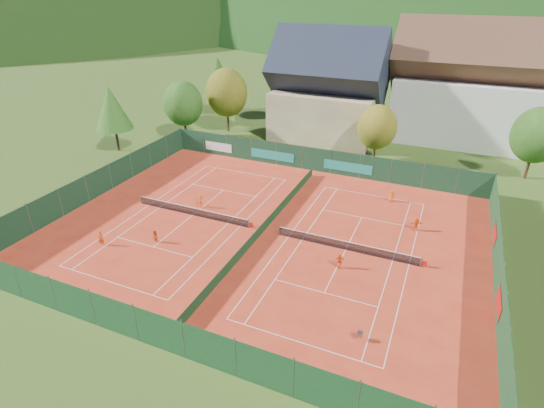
{
  "coord_description": "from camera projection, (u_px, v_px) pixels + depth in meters",
  "views": [
    {
      "loc": [
        14.49,
        -31.51,
        21.12
      ],
      "look_at": [
        0.0,
        2.0,
        2.0
      ],
      "focal_mm": 28.0,
      "sensor_mm": 36.0,
      "label": 1
    }
  ],
  "objects": [
    {
      "name": "fence_east",
      "position": [
        499.0,
        268.0,
        32.84
      ],
      "size": [
        0.09,
        32.0,
        3.0
      ],
      "color": "#163D1E",
      "rests_on": "ground"
    },
    {
      "name": "ball_hopper",
      "position": [
        360.0,
        334.0,
        27.94
      ],
      "size": [
        0.34,
        0.34,
        0.8
      ],
      "color": "slate",
      "rests_on": "ground"
    },
    {
      "name": "tree_center",
      "position": [
        377.0,
        127.0,
        54.1
      ],
      "size": [
        5.01,
        5.01,
        7.6
      ],
      "color": "#4C341B",
      "rests_on": "ground"
    },
    {
      "name": "tree_west_mid",
      "position": [
        227.0,
        93.0,
        65.17
      ],
      "size": [
        6.44,
        6.44,
        9.78
      ],
      "color": "#4A2A1A",
      "rests_on": "ground"
    },
    {
      "name": "tennis_net_left",
      "position": [
        193.0,
        211.0,
        43.04
      ],
      "size": [
        13.3,
        0.1,
        1.02
      ],
      "color": "#59595B",
      "rests_on": "ground"
    },
    {
      "name": "clay_pad",
      "position": [
        264.0,
        231.0,
        40.51
      ],
      "size": [
        40.0,
        32.0,
        0.01
      ],
      "primitive_type": "cube",
      "color": "red",
      "rests_on": "ground"
    },
    {
      "name": "court_markings_left",
      "position": [
        193.0,
        215.0,
        43.32
      ],
      "size": [
        11.03,
        23.83,
        0.0
      ],
      "color": "white",
      "rests_on": "ground"
    },
    {
      "name": "tree_west_side",
      "position": [
        112.0,
        108.0,
        57.3
      ],
      "size": [
        5.04,
        5.04,
        9.0
      ],
      "color": "#422717",
      "rests_on": "ground"
    },
    {
      "name": "loose_ball_2",
      "position": [
        271.0,
        224.0,
        41.64
      ],
      "size": [
        0.07,
        0.07,
        0.07
      ],
      "primitive_type": "sphere",
      "color": "#CCD833",
      "rests_on": "ground"
    },
    {
      "name": "loose_ball_4",
      "position": [
        378.0,
        265.0,
        35.58
      ],
      "size": [
        0.07,
        0.07,
        0.07
      ],
      "primitive_type": "sphere",
      "color": "#CCD833",
      "rests_on": "ground"
    },
    {
      "name": "tree_west_back",
      "position": [
        218.0,
        76.0,
        73.47
      ],
      "size": [
        5.6,
        5.6,
        10.0
      ],
      "color": "#432718",
      "rests_on": "ground"
    },
    {
      "name": "player_left_near",
      "position": [
        101.0,
        238.0,
        38.05
      ],
      "size": [
        0.59,
        0.45,
        1.46
      ],
      "primitive_type": "imported",
      "rotation": [
        0.0,
        0.0,
        0.2
      ],
      "color": "#CF4812",
      "rests_on": "ground"
    },
    {
      "name": "chalet",
      "position": [
        328.0,
        93.0,
        62.89
      ],
      "size": [
        16.2,
        12.0,
        16.0
      ],
      "color": "beige",
      "rests_on": "ground"
    },
    {
      "name": "player_right_far_a",
      "position": [
        392.0,
        196.0,
        45.75
      ],
      "size": [
        0.76,
        0.65,
        1.32
      ],
      "primitive_type": "imported",
      "rotation": [
        0.0,
        0.0,
        3.56
      ],
      "color": "orange",
      "rests_on": "ground"
    },
    {
      "name": "fence_west",
      "position": [
        99.0,
        182.0,
        46.85
      ],
      "size": [
        0.04,
        32.0,
        3.0
      ],
      "color": "#12331D",
      "rests_on": "ground"
    },
    {
      "name": "court_divider",
      "position": [
        264.0,
        227.0,
        40.28
      ],
      "size": [
        0.03,
        28.8,
        1.0
      ],
      "color": "#123319",
      "rests_on": "ground"
    },
    {
      "name": "loose_ball_3",
      "position": [
        251.0,
        199.0,
        46.44
      ],
      "size": [
        0.07,
        0.07,
        0.07
      ],
      "primitive_type": "sphere",
      "color": "#CCD833",
      "rests_on": "ground"
    },
    {
      "name": "tennis_net_right",
      "position": [
        348.0,
        246.0,
        37.41
      ],
      "size": [
        13.3,
        0.1,
        1.02
      ],
      "color": "#59595B",
      "rests_on": "ground"
    },
    {
      "name": "player_right_near",
      "position": [
        339.0,
        261.0,
        35.0
      ],
      "size": [
        0.91,
        0.62,
        1.44
      ],
      "primitive_type": "imported",
      "rotation": [
        0.0,
        0.0,
        0.35
      ],
      "color": "orange",
      "rests_on": "ground"
    },
    {
      "name": "player_right_far_b",
      "position": [
        416.0,
        224.0,
        40.34
      ],
      "size": [
        1.38,
        0.83,
        1.42
      ],
      "primitive_type": "imported",
      "rotation": [
        0.0,
        0.0,
        3.48
      ],
      "color": "#FA5916",
      "rests_on": "ground"
    },
    {
      "name": "tree_east_back",
      "position": [
        543.0,
        95.0,
        60.77
      ],
      "size": [
        7.15,
        7.15,
        10.86
      ],
      "color": "#4E2E1B",
      "rests_on": "ground"
    },
    {
      "name": "player_left_far",
      "position": [
        201.0,
        201.0,
        44.52
      ],
      "size": [
        1.07,
        0.94,
        1.44
      ],
      "primitive_type": "imported",
      "rotation": [
        0.0,
        0.0,
        2.6
      ],
      "color": "#E45114",
      "rests_on": "ground"
    },
    {
      "name": "player_left_mid",
      "position": [
        155.0,
        237.0,
        38.47
      ],
      "size": [
        0.74,
        0.66,
        1.27
      ],
      "primitive_type": "imported",
      "rotation": [
        0.0,
        0.0,
        -0.34
      ],
      "color": "#EB5214",
      "rests_on": "ground"
    },
    {
      "name": "tree_west_front",
      "position": [
        183.0,
        104.0,
        62.01
      ],
      "size": [
        5.72,
        5.72,
        8.69
      ],
      "color": "#422617",
      "rests_on": "ground"
    },
    {
      "name": "loose_ball_1",
      "position": [
        282.0,
        287.0,
        33.08
      ],
      "size": [
        0.07,
        0.07,
        0.07
      ],
      "primitive_type": "sphere",
      "color": "#CCD833",
      "rests_on": "ground"
    },
    {
      "name": "mountain_backdrop",
      "position": [
        481.0,
        104.0,
        238.71
      ],
      "size": [
        820.0,
        530.0,
        242.0
      ],
      "color": "black",
      "rests_on": "ground"
    },
    {
      "name": "hotel_block_a",
      "position": [
        468.0,
        90.0,
        60.73
      ],
      "size": [
        21.6,
        11.0,
        17.25
      ],
      "color": "silver",
      "rests_on": "ground"
    },
    {
      "name": "court_markings_right",
      "position": [
        346.0,
        250.0,
        37.7
      ],
      "size": [
        11.03,
        23.83,
        0.0
      ],
      "color": "white",
      "rests_on": "ground"
    },
    {
      "name": "ground",
      "position": [
        264.0,
        232.0,
        40.52
      ],
      "size": [
        600.0,
        600.0,
        0.0
      ],
      "primitive_type": "plane",
      "color": "#314D18",
      "rests_on": "ground"
    },
    {
      "name": "tree_east_front",
      "position": [
        537.0,
        135.0,
        49.09
      ],
      "size": [
        5.72,
        5.72,
        8.69
      ],
      "color": "#4C2D1B",
      "rests_on": "ground"
    },
    {
      "name": "fence_north",
      "position": [
        313.0,
        160.0,
        53.0
      ],
      "size": [
        40.0,
        0.1,
        3.0
      ],
      "color": "#133520",
      "rests_on": "ground"
    },
    {
      "name": "fence_south",
      "position": [
        159.0,
        332.0,
        26.81
      ],
      "size": [
        40.0,
        0.04,
        3.0
      ],
      "color": "#163D1E",
      "rests_on": "ground"
    },
    {
      "name": "loose_ball_0",
      "position": [
        136.0,
        227.0,
        41.14
      ],
      "size": [
        0.07,
        0.07,
        0.07
      ],
      "primitive_type": "sphere",
      "color": "#CCD833",
      "rests_on": "ground"
    }
  ]
}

